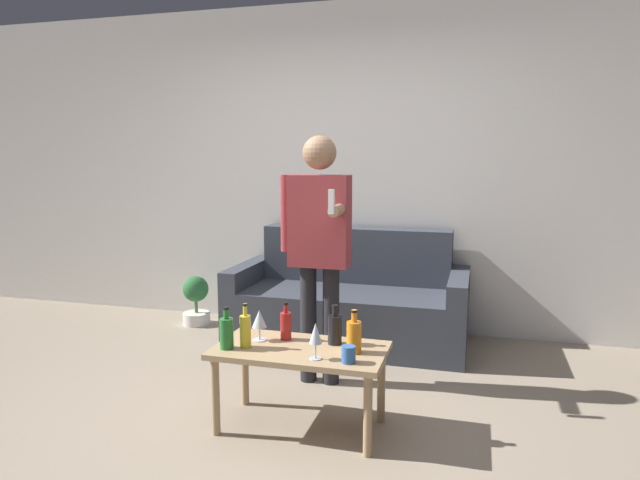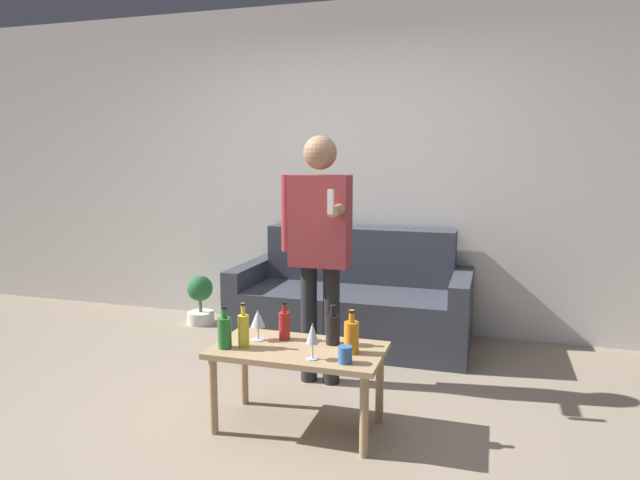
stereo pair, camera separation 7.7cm
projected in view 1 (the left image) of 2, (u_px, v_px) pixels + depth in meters
The scene contains 14 objects.
ground_plane at pixel (259, 438), 2.97m from camera, with size 16.00×16.00×0.00m, color gray.
wall_back at pixel (350, 169), 4.78m from camera, with size 8.00×0.06×2.70m.
couch at pixel (350, 302), 4.50m from camera, with size 1.82×0.84×0.87m.
coffee_table at pixel (300, 358), 3.02m from camera, with size 0.91×0.49×0.45m.
bottle_orange at pixel (245, 330), 3.01m from camera, with size 0.06×0.06×0.24m.
bottle_green at pixel (286, 325), 3.14m from camera, with size 0.06×0.06×0.21m.
bottle_dark at pixel (354, 336), 2.93m from camera, with size 0.08×0.08×0.23m.
bottle_yellow at pixel (227, 332), 2.99m from camera, with size 0.07×0.07×0.22m.
bottle_red at pixel (335, 329), 3.06m from camera, with size 0.08×0.08×0.22m.
wine_glass_near at pixel (316, 334), 2.83m from camera, with size 0.06×0.06×0.19m.
wine_glass_far at pixel (259, 320), 3.12m from camera, with size 0.08×0.08×0.17m.
cup_on_table at pixel (348, 354), 2.79m from camera, with size 0.07×0.07×0.08m.
person_standing_front at pixel (319, 239), 3.57m from camera, with size 0.44×0.40×1.58m.
potted_plant at pixel (196, 299), 4.95m from camera, with size 0.23×0.23×0.43m.
Camera 1 is at (1.07, -2.59, 1.45)m, focal length 32.00 mm.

